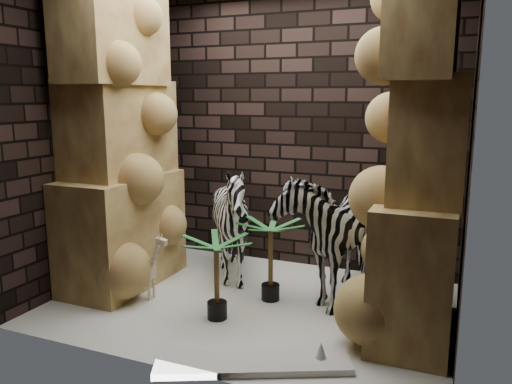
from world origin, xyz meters
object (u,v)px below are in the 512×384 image
at_px(palm_back, 217,278).
at_px(surfboard, 253,363).
at_px(zebra_left, 232,229).
at_px(giraffe_toy, 143,264).
at_px(palm_front, 271,260).
at_px(zebra_right, 331,221).

xyz_separation_m(palm_back, surfboard, (0.58, -0.59, -0.34)).
bearing_deg(palm_back, zebra_left, 106.57).
height_order(giraffe_toy, palm_back, palm_back).
xyz_separation_m(zebra_left, palm_back, (0.25, -0.84, -0.19)).
bearing_deg(palm_front, zebra_right, 38.16).
xyz_separation_m(palm_front, palm_back, (-0.28, -0.55, -0.02)).
xyz_separation_m(zebra_left, surfboard, (0.83, -1.44, -0.53)).
height_order(zebra_right, zebra_left, zebra_right).
distance_m(zebra_right, zebra_left, 1.01).
relative_size(palm_front, surfboard, 0.56).
distance_m(zebra_right, giraffe_toy, 1.81).
distance_m(giraffe_toy, palm_back, 0.85).
xyz_separation_m(zebra_right, zebra_left, (-1.00, -0.07, -0.16)).
relative_size(zebra_left, palm_back, 1.68).
height_order(palm_back, surfboard, palm_back).
relative_size(zebra_right, palm_front, 1.87).
bearing_deg(palm_front, giraffe_toy, -160.12).
bearing_deg(surfboard, giraffe_toy, 127.49).
bearing_deg(surfboard, palm_front, 79.87).
bearing_deg(zebra_right, palm_front, -136.53).
distance_m(zebra_right, palm_front, 0.68).
relative_size(palm_front, palm_back, 1.06).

